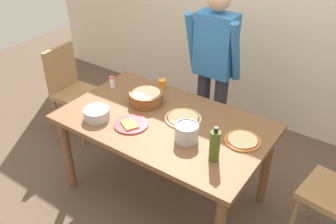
{
  "coord_description": "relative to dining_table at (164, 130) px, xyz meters",
  "views": [
    {
      "loc": [
        1.35,
        -1.89,
        2.32
      ],
      "look_at": [
        0.0,
        0.05,
        0.81
      ],
      "focal_mm": 38.94,
      "sensor_mm": 36.0,
      "label": 1
    }
  ],
  "objects": [
    {
      "name": "pizza_cooked_on_tray",
      "position": [
        0.61,
        0.1,
        0.1
      ],
      "size": [
        0.26,
        0.26,
        0.02
      ],
      "color": "#C67A33",
      "rests_on": "dining_table"
    },
    {
      "name": "dining_table",
      "position": [
        0.0,
        0.0,
        0.0
      ],
      "size": [
        1.6,
        0.96,
        0.76
      ],
      "color": "brown",
      "rests_on": "ground"
    },
    {
      "name": "salt_shaker",
      "position": [
        -0.68,
        0.17,
        0.14
      ],
      "size": [
        0.04,
        0.04,
        0.11
      ],
      "color": "white",
      "rests_on": "dining_table"
    },
    {
      "name": "steel_pot",
      "position": [
        0.27,
        -0.11,
        0.16
      ],
      "size": [
        0.17,
        0.17,
        0.13
      ],
      "color": "#B7B7BC",
      "rests_on": "dining_table"
    },
    {
      "name": "ground",
      "position": [
        0.0,
        0.0,
        -0.67
      ],
      "size": [
        8.0,
        8.0,
        0.0
      ],
      "primitive_type": "plane",
      "color": "brown"
    },
    {
      "name": "popcorn_bowl",
      "position": [
        -0.27,
        0.13,
        0.15
      ],
      "size": [
        0.28,
        0.28,
        0.11
      ],
      "color": "brown",
      "rests_on": "dining_table"
    },
    {
      "name": "pizza_raw_on_board",
      "position": [
        0.11,
        0.1,
        0.1
      ],
      "size": [
        0.29,
        0.29,
        0.02
      ],
      "color": "beige",
      "rests_on": "dining_table"
    },
    {
      "name": "person_cook",
      "position": [
        0.01,
        0.76,
        0.27
      ],
      "size": [
        0.49,
        0.25,
        1.62
      ],
      "color": "#2D2D38",
      "rests_on": "ground"
    },
    {
      "name": "mixing_bowl_steel",
      "position": [
        -0.45,
        -0.27,
        0.13
      ],
      "size": [
        0.2,
        0.2,
        0.08
      ],
      "color": "#B7B7BC",
      "rests_on": "dining_table"
    },
    {
      "name": "wall_back",
      "position": [
        0.0,
        1.6,
        0.63
      ],
      "size": [
        5.6,
        0.1,
        2.6
      ],
      "primitive_type": "cube",
      "color": "beige",
      "rests_on": "ground"
    },
    {
      "name": "olive_oil_bottle",
      "position": [
        0.53,
        -0.19,
        0.2
      ],
      "size": [
        0.07,
        0.07,
        0.26
      ],
      "color": "#47561E",
      "rests_on": "dining_table"
    },
    {
      "name": "plate_with_slice",
      "position": [
        -0.17,
        -0.2,
        0.1
      ],
      "size": [
        0.26,
        0.26,
        0.02
      ],
      "color": "red",
      "rests_on": "dining_table"
    },
    {
      "name": "cup_orange",
      "position": [
        -0.31,
        0.4,
        0.13
      ],
      "size": [
        0.07,
        0.07,
        0.08
      ],
      "primitive_type": "cylinder",
      "color": "orange",
      "rests_on": "dining_table"
    },
    {
      "name": "chair_wooden_left",
      "position": [
        -1.32,
        0.23,
        -0.13
      ],
      "size": [
        0.42,
        0.42,
        0.95
      ],
      "color": "#A37A4C",
      "rests_on": "ground"
    }
  ]
}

